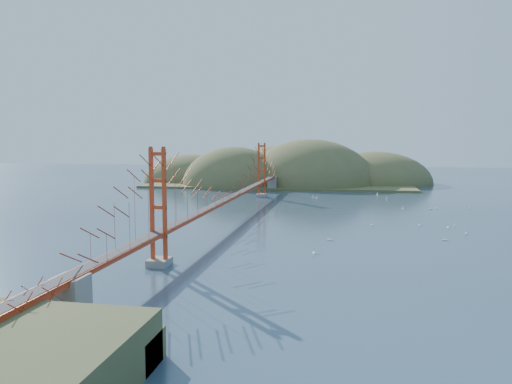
% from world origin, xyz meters
% --- Properties ---
extents(ground, '(320.00, 320.00, 0.00)m').
position_xyz_m(ground, '(0.00, 0.00, 0.00)').
color(ground, '#283D51').
rests_on(ground, ground).
extents(bridge, '(2.20, 94.40, 12.00)m').
position_xyz_m(bridge, '(0.00, 0.18, 7.01)').
color(bridge, gray).
rests_on(bridge, ground).
extents(approach_viaduct, '(1.40, 12.00, 3.38)m').
position_xyz_m(approach_viaduct, '(0.00, -51.91, 2.55)').
color(approach_viaduct, '#A62D12').
rests_on(approach_viaduct, ground).
extents(promontory, '(9.00, 6.00, 0.24)m').
position_xyz_m(promontory, '(0.00, -48.50, 0.12)').
color(promontory, '#59544C').
rests_on(promontory, ground).
extents(fort, '(3.70, 2.30, 1.75)m').
position_xyz_m(fort, '(0.40, -47.80, 0.67)').
color(fort, brown).
rests_on(fort, ground).
extents(far_headlands, '(84.00, 58.00, 25.00)m').
position_xyz_m(far_headlands, '(2.21, 68.52, 0.00)').
color(far_headlands, brown).
rests_on(far_headlands, ground).
extents(sailboat_17, '(0.56, 0.51, 0.63)m').
position_xyz_m(sailboat_17, '(33.73, 16.34, 0.14)').
color(sailboat_17, white).
rests_on(sailboat_17, ground).
extents(sailboat_6, '(0.67, 0.67, 0.74)m').
position_xyz_m(sailboat_6, '(16.05, -14.35, 0.16)').
color(sailboat_6, white).
rests_on(sailboat_6, ground).
extents(sailboat_3, '(0.58, 0.54, 0.65)m').
position_xyz_m(sailboat_3, '(11.89, 29.65, 0.15)').
color(sailboat_3, white).
rests_on(sailboat_3, ground).
extents(sailboat_4, '(0.44, 0.50, 0.57)m').
position_xyz_m(sailboat_4, '(33.44, -0.69, 0.14)').
color(sailboat_4, white).
rests_on(sailboat_4, ground).
extents(sailboat_16, '(0.62, 0.62, 0.65)m').
position_xyz_m(sailboat_16, '(28.08, 16.49, 0.15)').
color(sailboat_16, white).
rests_on(sailboat_16, ground).
extents(sailboat_2, '(0.63, 0.56, 0.72)m').
position_xyz_m(sailboat_2, '(30.08, -12.07, 0.16)').
color(sailboat_2, white).
rests_on(sailboat_2, ground).
extents(sailboat_0, '(0.47, 0.58, 0.68)m').
position_xyz_m(sailboat_0, '(21.75, -2.47, 0.15)').
color(sailboat_0, white).
rests_on(sailboat_0, ground).
extents(sailboat_14, '(0.59, 0.64, 0.72)m').
position_xyz_m(sailboat_14, '(33.60, -7.17, 0.16)').
color(sailboat_14, white).
rests_on(sailboat_14, ground).
extents(sailboat_9, '(0.63, 0.63, 0.69)m').
position_xyz_m(sailboat_9, '(39.80, 18.29, 0.15)').
color(sailboat_9, white).
rests_on(sailboat_9, ground).
extents(sailboat_7, '(0.64, 0.55, 0.73)m').
position_xyz_m(sailboat_7, '(32.82, 16.29, 0.16)').
color(sailboat_7, white).
rests_on(sailboat_7, ground).
extents(sailboat_10, '(0.64, 0.64, 0.72)m').
position_xyz_m(sailboat_10, '(14.68, -21.94, 0.16)').
color(sailboat_10, white).
rests_on(sailboat_10, ground).
extents(sailboat_8, '(0.53, 0.53, 0.56)m').
position_xyz_m(sailboat_8, '(26.37, 31.45, 0.13)').
color(sailboat_8, white).
rests_on(sailboat_8, ground).
extents(sailboat_12, '(0.57, 0.57, 0.63)m').
position_xyz_m(sailboat_12, '(10.98, 31.25, 0.14)').
color(sailboat_12, white).
rests_on(sailboat_12, ground).
extents(sailboat_5, '(0.55, 0.57, 0.64)m').
position_xyz_m(sailboat_5, '(32.30, -2.30, 0.15)').
color(sailboat_5, white).
rests_on(sailboat_5, ground).
extents(sailboat_15, '(0.61, 0.61, 0.68)m').
position_xyz_m(sailboat_15, '(24.87, 38.43, 0.15)').
color(sailboat_15, white).
rests_on(sailboat_15, ground).
extents(sailboat_1, '(0.61, 0.61, 0.65)m').
position_xyz_m(sailboat_1, '(28.52, -1.39, 0.15)').
color(sailboat_1, white).
rests_on(sailboat_1, ground).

